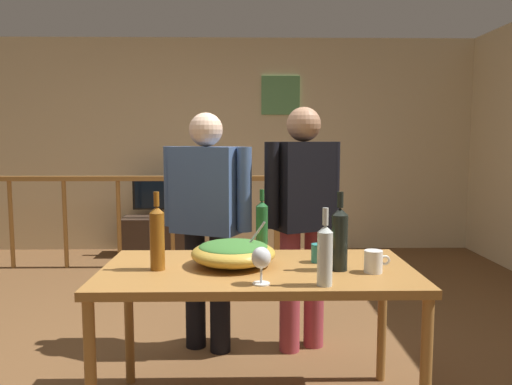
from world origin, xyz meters
TOP-DOWN VIEW (x-y plane):
  - ground_plane at (0.00, 0.00)m, footprint 8.57×8.57m
  - back_wall at (0.00, 3.29)m, footprint 6.05×0.10m
  - framed_picture at (0.65, 3.23)m, footprint 0.46×0.03m
  - stair_railing at (-0.60, 2.36)m, footprint 3.45×0.10m
  - tv_console at (-0.76, 2.94)m, footprint 0.90×0.40m
  - flat_screen_tv at (-0.76, 2.91)m, footprint 0.62×0.12m
  - serving_table at (0.30, -0.50)m, footprint 1.49×0.76m
  - salad_bowl at (0.18, -0.45)m, footprint 0.41×0.41m
  - wine_glass at (0.31, -0.77)m, footprint 0.08×0.08m
  - wine_bottle_green at (0.33, -0.21)m, footprint 0.06×0.06m
  - wine_bottle_dark at (0.68, -0.55)m, footprint 0.08×0.08m
  - wine_bottle_amber at (-0.17, -0.53)m, footprint 0.07×0.07m
  - wine_bottle_clear at (0.57, -0.80)m, footprint 0.06×0.06m
  - mug_teal at (0.61, -0.40)m, footprint 0.11×0.07m
  - mug_white at (0.83, -0.60)m, footprint 0.12×0.08m
  - person_standing_left at (-0.01, 0.28)m, footprint 0.57×0.38m
  - person_standing_right at (0.60, 0.28)m, footprint 0.49×0.34m

SIDE VIEW (x-z plane):
  - ground_plane at x=0.00m, z-range 0.00..0.00m
  - tv_console at x=-0.76m, z-range 0.00..0.44m
  - stair_railing at x=-0.60m, z-range 0.13..1.15m
  - serving_table at x=0.30m, z-range 0.30..1.04m
  - flat_screen_tv at x=-0.76m, z-range 0.48..0.94m
  - mug_teal at x=0.61m, z-range 0.74..0.83m
  - mug_white at x=0.83m, z-range 0.74..0.84m
  - salad_bowl at x=0.18m, z-range 0.70..0.92m
  - wine_glass at x=0.31m, z-range 0.77..0.93m
  - wine_bottle_clear at x=0.57m, z-range 0.71..1.04m
  - wine_bottle_green at x=0.33m, z-range 0.71..1.06m
  - person_standing_left at x=-0.01m, z-range 0.14..1.65m
  - wine_bottle_dark at x=0.68m, z-range 0.71..1.08m
  - wine_bottle_amber at x=-0.17m, z-range 0.71..1.08m
  - person_standing_right at x=0.60m, z-range 0.13..1.67m
  - back_wall at x=0.00m, z-range 0.00..2.55m
  - framed_picture at x=0.65m, z-range 1.64..2.10m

